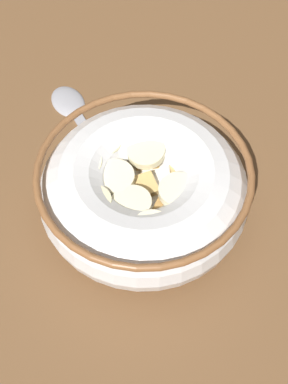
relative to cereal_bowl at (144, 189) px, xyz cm
name	(u,v)px	position (x,y,z in cm)	size (l,w,h in cm)	color
ground_plane	(144,217)	(-0.01, -0.01, -4.35)	(114.48, 114.48, 2.00)	brown
cereal_bowl	(144,189)	(0.00, 0.00, 0.00)	(17.36, 17.36, 6.22)	white
spoon	(76,112)	(11.03, 7.52, -3.01)	(14.40, 10.07, 0.80)	#A5A5AD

